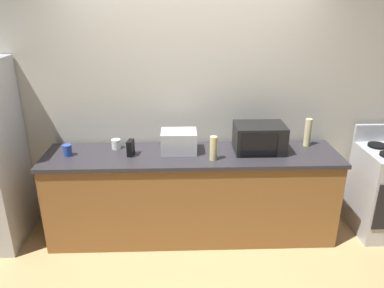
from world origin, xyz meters
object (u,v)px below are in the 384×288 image
object	(u,v)px
bottle_hand_soap	(308,132)
mug_blue	(68,150)
microwave	(259,138)
cordless_phone	(131,148)
bottle_vinegar	(213,148)
toaster_oven	(179,141)
mug_white	(116,144)

from	to	relation	value
bottle_hand_soap	mug_blue	xyz separation A→B (m)	(-2.34, -0.18, -0.09)
microwave	cordless_phone	distance (m)	1.24
bottle_vinegar	cordless_phone	bearing A→B (deg)	170.22
toaster_oven	mug_white	bearing A→B (deg)	171.04
cordless_phone	bottle_hand_soap	size ratio (longest dim) A/B	0.53
cordless_phone	bottle_hand_soap	bearing A→B (deg)	15.80
microwave	mug_blue	distance (m)	1.83
bottle_vinegar	mug_white	world-z (taller)	bottle_vinegar
microwave	mug_blue	size ratio (longest dim) A/B	4.44
cordless_phone	bottle_vinegar	xyz separation A→B (m)	(0.77, -0.13, 0.04)
toaster_oven	bottle_hand_soap	world-z (taller)	bottle_hand_soap
toaster_oven	mug_white	world-z (taller)	toaster_oven
cordless_phone	bottle_hand_soap	distance (m)	1.76
mug_white	mug_blue	size ratio (longest dim) A/B	0.88
mug_blue	cordless_phone	bearing A→B (deg)	-1.10
toaster_oven	mug_blue	xyz separation A→B (m)	(-1.05, -0.06, -0.05)
toaster_oven	bottle_hand_soap	bearing A→B (deg)	4.94
cordless_phone	bottle_vinegar	distance (m)	0.78
microwave	toaster_oven	world-z (taller)	microwave
mug_white	mug_blue	bearing A→B (deg)	-159.29
microwave	cordless_phone	size ratio (longest dim) A/B	3.20
cordless_phone	mug_white	world-z (taller)	cordless_phone
microwave	bottle_hand_soap	distance (m)	0.53
bottle_hand_soap	bottle_vinegar	world-z (taller)	bottle_hand_soap
microwave	mug_white	bearing A→B (deg)	175.49
toaster_oven	bottle_vinegar	distance (m)	0.38
toaster_oven	cordless_phone	world-z (taller)	toaster_oven
cordless_phone	mug_white	xyz separation A→B (m)	(-0.17, 0.17, -0.03)
bottle_vinegar	mug_blue	distance (m)	1.38
cordless_phone	mug_white	bearing A→B (deg)	143.09
toaster_oven	cordless_phone	distance (m)	0.46
toaster_oven	mug_white	size ratio (longest dim) A/B	3.58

